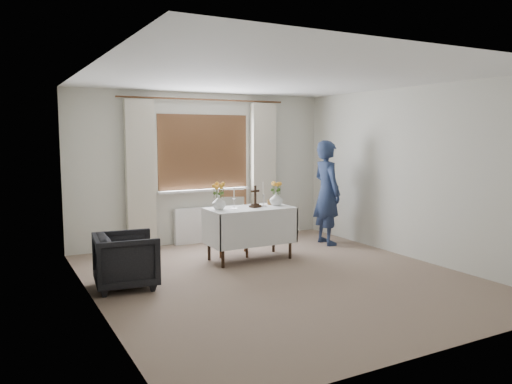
% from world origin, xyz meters
% --- Properties ---
extents(ground, '(5.00, 5.00, 0.00)m').
position_xyz_m(ground, '(0.00, 0.00, 0.00)').
color(ground, gray).
rests_on(ground, ground).
extents(altar_table, '(1.24, 0.64, 0.76)m').
position_xyz_m(altar_table, '(0.10, 1.01, 0.38)').
color(altar_table, white).
rests_on(altar_table, ground).
extents(wooden_chair, '(0.59, 0.59, 0.98)m').
position_xyz_m(wooden_chair, '(0.02, 1.38, 0.49)').
color(wooden_chair, brown).
rests_on(wooden_chair, ground).
extents(armchair, '(0.79, 0.77, 0.66)m').
position_xyz_m(armchair, '(-1.81, 0.52, 0.33)').
color(armchair, black).
rests_on(armchair, ground).
extents(person, '(0.46, 0.66, 1.72)m').
position_xyz_m(person, '(1.71, 1.34, 0.86)').
color(person, navy).
rests_on(person, ground).
extents(radiator, '(1.10, 0.10, 0.60)m').
position_xyz_m(radiator, '(0.00, 2.42, 0.30)').
color(radiator, silver).
rests_on(radiator, ground).
extents(wooden_cross, '(0.16, 0.12, 0.32)m').
position_xyz_m(wooden_cross, '(0.18, 1.00, 0.92)').
color(wooden_cross, black).
rests_on(wooden_cross, altar_table).
extents(candlestick_left, '(0.10, 0.10, 0.30)m').
position_xyz_m(candlestick_left, '(-0.15, 1.01, 0.91)').
color(candlestick_left, white).
rests_on(candlestick_left, altar_table).
extents(candlestick_right, '(0.12, 0.12, 0.37)m').
position_xyz_m(candlestick_right, '(0.33, 1.00, 0.94)').
color(candlestick_right, white).
rests_on(candlestick_right, altar_table).
extents(flower_vase_left, '(0.23, 0.23, 0.20)m').
position_xyz_m(flower_vase_left, '(-0.37, 1.05, 0.86)').
color(flower_vase_left, silver).
rests_on(flower_vase_left, altar_table).
extents(flower_vase_right, '(0.24, 0.24, 0.20)m').
position_xyz_m(flower_vase_right, '(0.55, 1.01, 0.86)').
color(flower_vase_right, silver).
rests_on(flower_vase_right, altar_table).
extents(wicker_basket, '(0.25, 0.25, 0.07)m').
position_xyz_m(wicker_basket, '(0.57, 1.13, 0.80)').
color(wicker_basket, brown).
rests_on(wicker_basket, altar_table).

